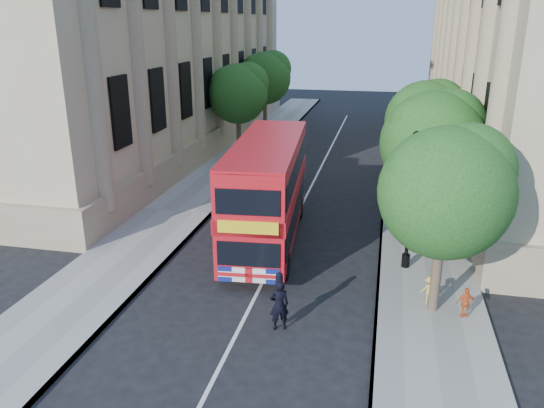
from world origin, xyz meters
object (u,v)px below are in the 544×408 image
Objects in this scene: double_decker_bus at (267,189)px; woman_pedestrian at (426,234)px; lamp_post at (411,207)px; box_van at (275,167)px; police_constable at (279,305)px.

double_decker_bus reaches higher than woman_pedestrian.
lamp_post is at bearing 52.88° from woman_pedestrian.
double_decker_bus is at bearing -83.04° from box_van.
police_constable is (1.83, -6.45, -1.54)m from double_decker_bus.
woman_pedestrian is (7.54, -7.04, -0.45)m from box_van.
lamp_post reaches higher than woman_pedestrian.
police_constable is at bearing -127.35° from lamp_post.
lamp_post is 3.17× the size of police_constable.
lamp_post is at bearing -150.34° from police_constable.
police_constable is at bearing 46.11° from woman_pedestrian.
double_decker_bus is at bearing 165.59° from lamp_post.
woman_pedestrian is at bearing 61.09° from lamp_post.
woman_pedestrian is (4.56, 6.36, 0.14)m from police_constable.
box_van is at bearing 94.49° from double_decker_bus.
lamp_post is 10.86m from box_van.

